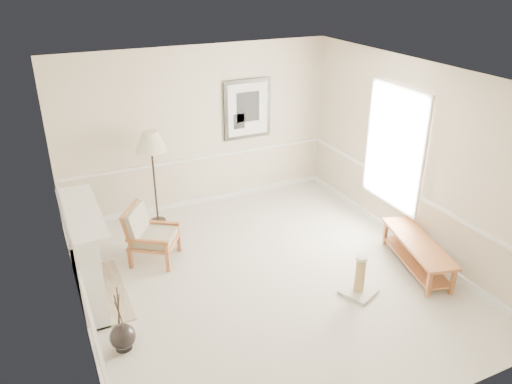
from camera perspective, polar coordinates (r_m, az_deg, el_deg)
ground at (r=7.32m, az=1.07°, el=-9.75°), size 5.50×5.50×0.00m
room at (r=6.56m, az=1.99°, el=4.42°), size 5.04×5.54×2.92m
fireplace at (r=6.96m, az=-18.93°, el=-7.00°), size 0.64×1.64×1.31m
floor_vase at (r=6.28m, az=-14.99°, el=-15.74°), size 0.30×0.30×0.89m
armchair at (r=7.68m, az=-12.30°, el=-4.52°), size 0.94×0.92×0.86m
floor_lamp at (r=8.37m, az=-11.92°, el=5.41°), size 0.55×0.55×1.65m
bench at (r=7.76m, az=17.96°, el=-6.32°), size 0.84×1.62×0.44m
scratching_post at (r=7.04m, az=11.71°, el=-10.06°), size 0.55×0.55×0.59m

